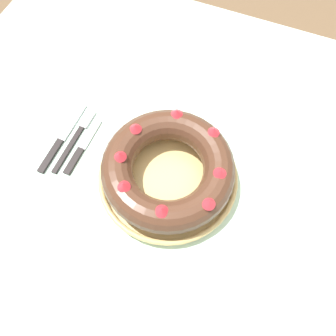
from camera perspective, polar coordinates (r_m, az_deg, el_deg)
ground_plane at (r=1.47m, az=1.33°, el=-13.32°), size 8.00×8.00×0.00m
dining_table at (r=0.84m, az=2.29°, el=-3.95°), size 1.42×1.16×0.74m
serving_dish at (r=0.75m, az=0.00°, el=-1.58°), size 0.32×0.32×0.03m
bundt_cake at (r=0.71m, az=0.01°, el=0.02°), size 0.29×0.29×0.08m
fork at (r=0.84m, az=-15.61°, el=5.43°), size 0.02×0.19×0.01m
serving_knife at (r=0.85m, az=-18.29°, el=4.44°), size 0.02×0.21×0.01m
cake_knife at (r=0.82m, az=-14.96°, el=3.11°), size 0.02×0.16×0.01m
napkin at (r=0.76m, az=17.05°, el=-10.27°), size 0.14×0.10×0.00m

